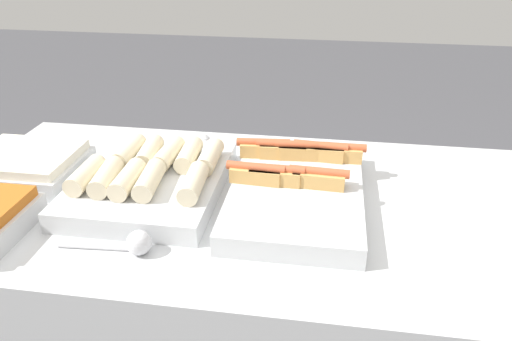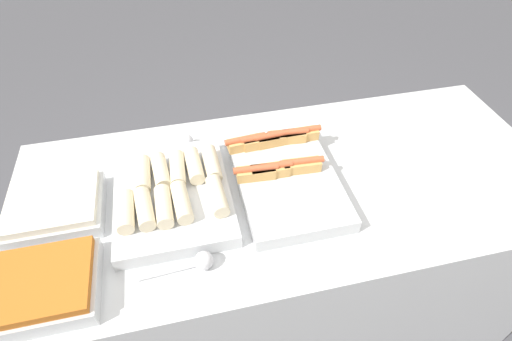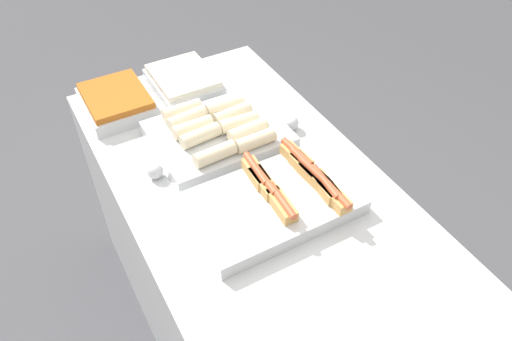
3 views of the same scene
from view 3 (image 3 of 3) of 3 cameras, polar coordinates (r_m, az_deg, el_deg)
The scene contains 7 objects.
counter at distance 1.88m, azimuth 1.86°, elevation -14.23°, with size 1.84×0.81×0.92m.
tray_hotdogs at distance 1.51m, azimuth 2.48°, elevation -3.20°, with size 0.34×0.50×0.10m.
tray_wraps at distance 1.74m, azimuth -4.36°, elevation 4.35°, with size 0.36×0.45×0.10m.
tray_side_front at distance 1.95m, azimuth -15.66°, elevation 7.62°, with size 0.28×0.24×0.07m.
tray_side_back at distance 2.01m, azimuth -8.29°, elevation 10.03°, with size 0.28×0.24×0.07m.
serving_spoon_near at distance 1.65m, azimuth -11.59°, elevation 0.08°, with size 0.21×0.05×0.05m.
serving_spoon_far at distance 1.80m, azimuth 3.89°, elevation 5.53°, with size 0.22×0.05×0.05m.
Camera 3 is at (0.84, -0.54, 2.05)m, focal length 35.00 mm.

